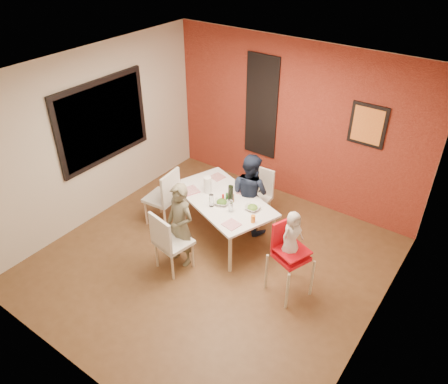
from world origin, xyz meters
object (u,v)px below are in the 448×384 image
Objects in this scene: dining_table at (223,201)px; toddler at (292,234)px; child_far at (250,193)px; chair_left at (165,195)px; chair_far at (258,193)px; chair_near at (168,240)px; paper_towel_roll at (208,185)px; wine_bottle at (231,194)px; child_near at (180,225)px; high_chair at (289,252)px.

toddler is at bearing -19.00° from dining_table.
child_far is at bearing 73.05° from toddler.
chair_far is at bearing 123.56° from chair_left.
paper_towel_roll is (-0.14, 1.07, 0.28)m from chair_near.
child_far reaches higher than toddler.
wine_bottle is at bearing -2.29° from paper_towel_roll.
child_near is at bearing -83.11° from chair_near.
chair_near is at bearing -97.29° from dining_table.
child_far reaches higher than dining_table.
dining_table is 1.44× the size of child_near.
child_near reaches higher than paper_towel_roll.
toddler is (2.29, -0.19, 0.41)m from chair_left.
wine_bottle is at bearing -7.51° from dining_table.
high_chair is 0.82× the size of child_far.
chair_left is 2.27m from high_chair.
high_chair is at bearing -20.01° from wine_bottle.
paper_towel_roll is at bearing -130.89° from chair_far.
child_far is at bearing 59.80° from dining_table.
child_near is (0.78, -0.54, 0.10)m from chair_left.
child_far is (0.35, 1.22, 0.01)m from child_near.
chair_near is at bearing 131.18° from toddler.
wine_bottle reaches higher than dining_table.
dining_table is 0.45m from child_far.
paper_towel_roll is (-0.43, 0.02, -0.01)m from wine_bottle.
toddler is (1.16, -0.87, 0.30)m from child_far.
chair_near is (-0.14, -1.07, -0.09)m from dining_table.
toddler is at bearing -102.72° from high_chair.
high_chair is 1.68× the size of toddler.
paper_towel_roll is (-0.16, 0.83, 0.17)m from child_near.
child_far is (0.23, 0.39, 0.03)m from dining_table.
chair_far is 3.30× the size of wine_bottle.
wine_bottle is at bearing 90.80° from high_chair.
wine_bottle is (-1.24, 0.46, -0.13)m from toddler.
chair_left is (-0.90, -0.29, -0.08)m from dining_table.
chair_left is at bearing -154.92° from paper_towel_roll.
toddler is (1.53, 0.60, 0.42)m from chair_near.
paper_towel_roll is at bearing -179.41° from dining_table.
dining_table is at bearing 67.42° from child_far.
child_far is (0.00, -0.24, 0.14)m from chair_far.
chair_left is 1.52× the size of toddler.
toddler is at bearing 79.39° from chair_left.
wine_bottle is at bearing -98.78° from chair_far.
child_near is at bearing -79.28° from paper_towel_roll.
child_near reaches higher than chair_far.
chair_far is 0.28m from child_far.
wine_bottle reaches higher than chair_near.
high_chair is at bearing -18.68° from dining_table.
wine_bottle is 1.07× the size of paper_towel_roll.
chair_near is 1.48× the size of toddler.
chair_near is 3.40× the size of wine_bottle.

